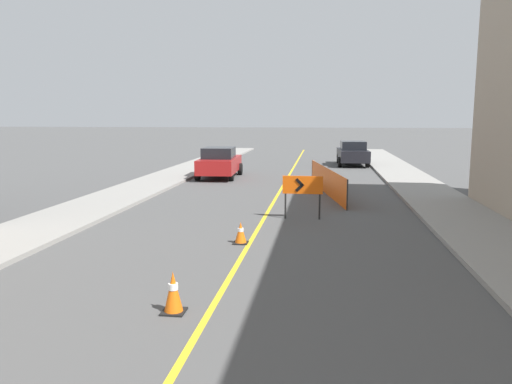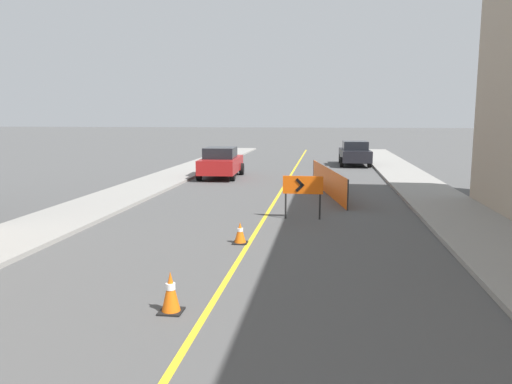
{
  "view_description": "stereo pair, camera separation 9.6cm",
  "coord_description": "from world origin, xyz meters",
  "px_view_note": "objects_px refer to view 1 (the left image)",
  "views": [
    {
      "loc": [
        1.79,
        7.24,
        3.18
      ],
      "look_at": [
        -0.11,
        21.43,
        1.0
      ],
      "focal_mm": 35.0,
      "sensor_mm": 36.0,
      "label": 1
    },
    {
      "loc": [
        1.88,
        7.25,
        3.18
      ],
      "look_at": [
        -0.11,
        21.43,
        1.0
      ],
      "focal_mm": 35.0,
      "sensor_mm": 36.0,
      "label": 2
    }
  ],
  "objects_px": {
    "traffic_cone_fourth": "(173,292)",
    "traffic_cone_fifth": "(241,233)",
    "arrow_barricade_primary": "(303,187)",
    "parked_car_curb_mid": "(353,153)",
    "parked_car_curb_near": "(220,162)"
  },
  "relations": [
    {
      "from": "traffic_cone_fourth",
      "to": "arrow_barricade_primary",
      "type": "height_order",
      "value": "arrow_barricade_primary"
    },
    {
      "from": "traffic_cone_fifth",
      "to": "arrow_barricade_primary",
      "type": "bearing_deg",
      "value": 66.51
    },
    {
      "from": "arrow_barricade_primary",
      "to": "parked_car_curb_near",
      "type": "bearing_deg",
      "value": 115.87
    },
    {
      "from": "traffic_cone_fourth",
      "to": "traffic_cone_fifth",
      "type": "height_order",
      "value": "traffic_cone_fourth"
    },
    {
      "from": "traffic_cone_fourth",
      "to": "arrow_barricade_primary",
      "type": "relative_size",
      "value": 0.51
    },
    {
      "from": "traffic_cone_fourth",
      "to": "arrow_barricade_primary",
      "type": "xyz_separation_m",
      "value": [
        1.77,
        7.82,
        0.66
      ]
    },
    {
      "from": "arrow_barricade_primary",
      "to": "parked_car_curb_near",
      "type": "distance_m",
      "value": 11.11
    },
    {
      "from": "traffic_cone_fifth",
      "to": "arrow_barricade_primary",
      "type": "relative_size",
      "value": 0.41
    },
    {
      "from": "parked_car_curb_mid",
      "to": "arrow_barricade_primary",
      "type": "bearing_deg",
      "value": -100.2
    },
    {
      "from": "traffic_cone_fourth",
      "to": "traffic_cone_fifth",
      "type": "bearing_deg",
      "value": 85.54
    },
    {
      "from": "parked_car_curb_near",
      "to": "traffic_cone_fourth",
      "type": "bearing_deg",
      "value": -83.39
    },
    {
      "from": "traffic_cone_fifth",
      "to": "parked_car_curb_near",
      "type": "distance_m",
      "value": 13.73
    },
    {
      "from": "traffic_cone_fifth",
      "to": "parked_car_curb_mid",
      "type": "distance_m",
      "value": 21.32
    },
    {
      "from": "arrow_barricade_primary",
      "to": "parked_car_curb_mid",
      "type": "xyz_separation_m",
      "value": [
        2.54,
        17.69,
        -0.2
      ]
    },
    {
      "from": "traffic_cone_fourth",
      "to": "traffic_cone_fifth",
      "type": "relative_size",
      "value": 1.26
    }
  ]
}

